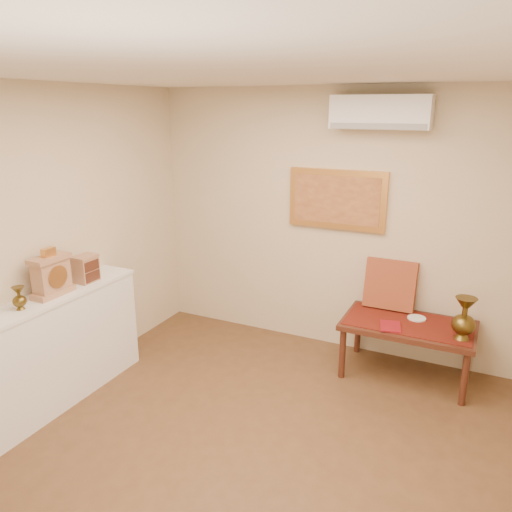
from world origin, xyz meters
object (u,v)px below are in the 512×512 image
Objects in this scene: mantel_clock at (51,275)px; low_table at (408,329)px; brass_urn_tall at (465,314)px; display_ledge at (42,356)px; wooden_chest at (86,269)px.

mantel_clock is 3.23m from low_table.
low_table is at bearing 162.75° from brass_urn_tall.
brass_urn_tall is 3.60m from display_ledge.
low_table is (2.65, 1.32, -0.62)m from wooden_chest.
brass_urn_tall is at bearing 26.39° from mantel_clock.
display_ledge is at bearing -95.21° from mantel_clock.
mantel_clock is at bearing 84.79° from display_ledge.
mantel_clock is 0.38m from wooden_chest.
display_ledge is at bearing -151.15° from brass_urn_tall.
brass_urn_tall is 0.38× the size of low_table.
display_ledge is 1.68× the size of low_table.
wooden_chest is 0.20× the size of low_table.
brass_urn_tall reaches higher than display_ledge.
low_table is (2.67, 1.88, -0.01)m from display_ledge.
low_table is (-0.47, 0.15, -0.30)m from brass_urn_tall.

